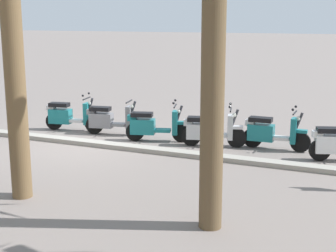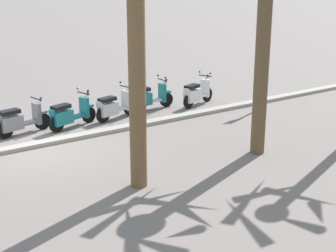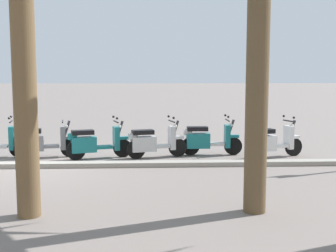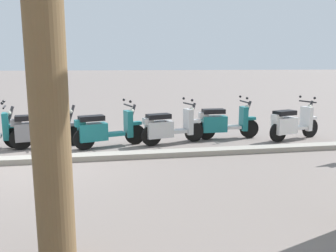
# 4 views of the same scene
# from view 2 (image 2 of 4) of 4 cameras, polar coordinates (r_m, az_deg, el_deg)

# --- Properties ---
(ground_plane) EXTENTS (200.00, 200.00, 0.00)m
(ground_plane) POSITION_cam_2_polar(r_m,az_deg,el_deg) (14.57, -15.07, -2.40)
(ground_plane) COLOR slate
(curb_strip) EXTENTS (60.00, 0.36, 0.12)m
(curb_strip) POSITION_cam_2_polar(r_m,az_deg,el_deg) (14.60, -15.15, -2.12)
(curb_strip) COLOR gray
(curb_strip) RESTS_ON ground
(scooter_white_far_back) EXTENTS (1.69, 0.78, 1.17)m
(scooter_white_far_back) POSITION_cam_2_polar(r_m,az_deg,el_deg) (18.41, 3.24, 3.71)
(scooter_white_far_back) COLOR black
(scooter_white_far_back) RESTS_ON ground
(scooter_teal_mid_centre) EXTENTS (1.77, 0.56, 1.17)m
(scooter_teal_mid_centre) POSITION_cam_2_polar(r_m,az_deg,el_deg) (17.80, -2.23, 3.27)
(scooter_teal_mid_centre) COLOR black
(scooter_teal_mid_centre) RESTS_ON ground
(scooter_silver_tail_end) EXTENTS (1.72, 0.71, 1.17)m
(scooter_silver_tail_end) POSITION_cam_2_polar(r_m,az_deg,el_deg) (16.73, -6.17, 2.22)
(scooter_silver_tail_end) COLOR black
(scooter_silver_tail_end) RESTS_ON ground
(scooter_teal_second_in_line) EXTENTS (1.79, 0.78, 1.17)m
(scooter_teal_second_in_line) POSITION_cam_2_polar(r_m,az_deg,el_deg) (15.98, -11.17, 1.29)
(scooter_teal_second_in_line) COLOR black
(scooter_teal_second_in_line) RESTS_ON ground
(scooter_grey_gap_after_mid) EXTENTS (1.78, 0.66, 1.04)m
(scooter_grey_gap_after_mid) POSITION_cam_2_polar(r_m,az_deg,el_deg) (15.69, -16.55, 0.60)
(scooter_grey_gap_after_mid) COLOR black
(scooter_grey_gap_after_mid) RESTS_ON ground
(crossing_sign) EXTENTS (0.60, 0.12, 2.40)m
(crossing_sign) POSITION_cam_2_polar(r_m,az_deg,el_deg) (18.03, 10.70, 6.58)
(crossing_sign) COLOR #939399
(crossing_sign) RESTS_ON ground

